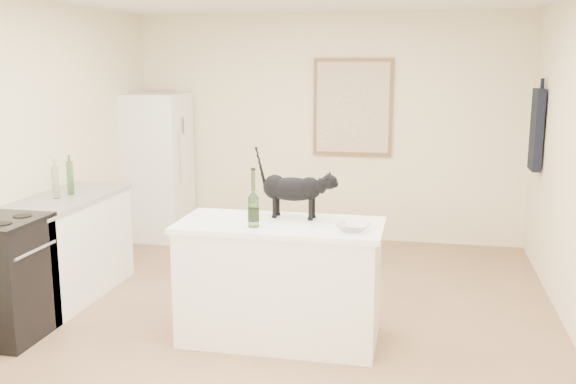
% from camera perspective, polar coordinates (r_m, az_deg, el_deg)
% --- Properties ---
extents(floor, '(5.50, 5.50, 0.00)m').
position_cam_1_polar(floor, '(5.20, -1.31, -11.81)').
color(floor, '#9A6F51').
rests_on(floor, ground).
extents(wall_back, '(4.50, 0.00, 4.50)m').
position_cam_1_polar(wall_back, '(7.52, 3.45, 5.62)').
color(wall_back, beige).
rests_on(wall_back, ground).
extents(wall_front, '(4.50, 0.00, 4.50)m').
position_cam_1_polar(wall_front, '(2.32, -17.27, -7.78)').
color(wall_front, beige).
rests_on(wall_front, ground).
extents(wall_left, '(0.00, 5.50, 5.50)m').
position_cam_1_polar(wall_left, '(5.78, -23.67, 2.99)').
color(wall_left, beige).
rests_on(wall_left, ground).
extents(island_base, '(1.44, 0.67, 0.86)m').
position_cam_1_polar(island_base, '(4.84, -0.71, -8.13)').
color(island_base, white).
rests_on(island_base, floor).
extents(island_top, '(1.50, 0.70, 0.04)m').
position_cam_1_polar(island_top, '(4.71, -0.72, -2.96)').
color(island_top, white).
rests_on(island_top, island_base).
extents(left_cabinets, '(0.60, 1.40, 0.86)m').
position_cam_1_polar(left_cabinets, '(6.03, -19.05, -4.82)').
color(left_cabinets, white).
rests_on(left_cabinets, floor).
extents(left_countertop, '(0.62, 1.44, 0.04)m').
position_cam_1_polar(left_countertop, '(5.93, -19.33, -0.63)').
color(left_countertop, gray).
rests_on(left_countertop, left_cabinets).
extents(stove, '(0.60, 0.60, 0.90)m').
position_cam_1_polar(stove, '(5.31, -24.03, -7.12)').
color(stove, black).
rests_on(stove, floor).
extents(fridge, '(0.68, 0.68, 1.70)m').
position_cam_1_polar(fridge, '(7.73, -11.50, 2.20)').
color(fridge, white).
rests_on(fridge, floor).
extents(artwork_frame, '(0.90, 0.03, 1.10)m').
position_cam_1_polar(artwork_frame, '(7.43, 5.74, 7.45)').
color(artwork_frame, brown).
rests_on(artwork_frame, wall_back).
extents(artwork_canvas, '(0.82, 0.00, 1.02)m').
position_cam_1_polar(artwork_canvas, '(7.42, 5.73, 7.44)').
color(artwork_canvas, beige).
rests_on(artwork_canvas, wall_back).
extents(hanging_garment, '(0.08, 0.34, 0.80)m').
position_cam_1_polar(hanging_garment, '(6.82, 21.12, 5.15)').
color(hanging_garment, black).
rests_on(hanging_garment, wall_right).
extents(black_cat, '(0.57, 0.22, 0.39)m').
position_cam_1_polar(black_cat, '(4.81, 0.41, -0.02)').
color(black_cat, black).
rests_on(black_cat, island_top).
extents(wine_bottle, '(0.09, 0.09, 0.37)m').
position_cam_1_polar(wine_bottle, '(4.55, -3.08, -0.81)').
color(wine_bottle, '#275B24').
rests_on(wine_bottle, island_top).
extents(glass_bowl, '(0.27, 0.27, 0.06)m').
position_cam_1_polar(glass_bowl, '(4.47, 5.78, -3.14)').
color(glass_bowl, white).
rests_on(glass_bowl, island_top).
extents(fridge_paper, '(0.07, 0.14, 0.20)m').
position_cam_1_polar(fridge_paper, '(7.55, -9.19, 5.86)').
color(fridge_paper, beige).
rests_on(fridge_paper, fridge).
extents(counter_bottle_cluster, '(0.09, 0.25, 0.29)m').
position_cam_1_polar(counter_bottle_cluster, '(5.94, -19.25, 1.00)').
color(counter_bottle_cluster, '#194717').
rests_on(counter_bottle_cluster, left_countertop).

